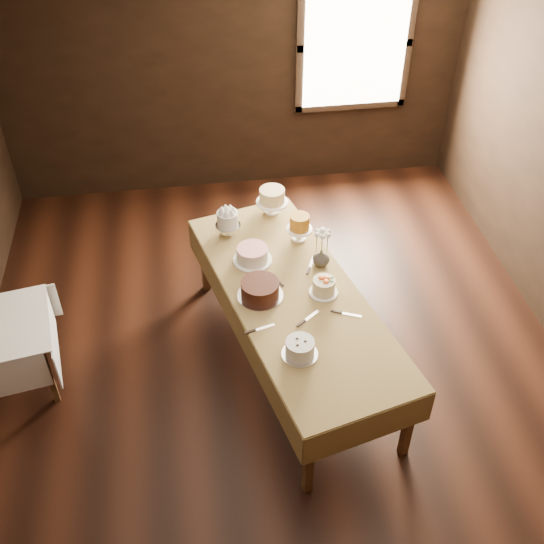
{
  "coord_description": "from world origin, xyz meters",
  "views": [
    {
      "loc": [
        -0.57,
        -3.59,
        4.25
      ],
      "look_at": [
        0.0,
        0.2,
        0.95
      ],
      "focal_mm": 42.8,
      "sensor_mm": 36.0,
      "label": 1
    }
  ],
  "objects_px": {
    "cake_server_e": "(265,327)",
    "cake_server_a": "(312,315)",
    "cake_lattice": "(252,255)",
    "cake_flowers": "(324,287)",
    "cake_meringue": "(228,224)",
    "cake_chocolate": "(260,290)",
    "cake_server_b": "(352,315)",
    "flower_vase": "(321,258)",
    "cake_swirl": "(300,349)",
    "cake_speckled": "(272,202)",
    "cake_caramel": "(299,229)",
    "display_table": "(294,299)",
    "cake_server_c": "(271,275)",
    "cake_server_d": "(312,262)"
  },
  "relations": [
    {
      "from": "cake_server_e",
      "to": "cake_server_a",
      "type": "bearing_deg",
      "value": -4.06
    },
    {
      "from": "cake_lattice",
      "to": "cake_flowers",
      "type": "xyz_separation_m",
      "value": [
        0.5,
        -0.48,
        0.01
      ]
    },
    {
      "from": "cake_meringue",
      "to": "cake_chocolate",
      "type": "bearing_deg",
      "value": -78.78
    },
    {
      "from": "cake_server_b",
      "to": "flower_vase",
      "type": "bearing_deg",
      "value": 123.95
    },
    {
      "from": "cake_chocolate",
      "to": "cake_swirl",
      "type": "height_order",
      "value": "cake_chocolate"
    },
    {
      "from": "cake_speckled",
      "to": "cake_server_b",
      "type": "height_order",
      "value": "cake_speckled"
    },
    {
      "from": "cake_swirl",
      "to": "cake_server_b",
      "type": "distance_m",
      "value": 0.58
    },
    {
      "from": "cake_caramel",
      "to": "flower_vase",
      "type": "bearing_deg",
      "value": -72.41
    },
    {
      "from": "cake_meringue",
      "to": "cake_lattice",
      "type": "height_order",
      "value": "cake_meringue"
    },
    {
      "from": "cake_chocolate",
      "to": "display_table",
      "type": "bearing_deg",
      "value": -3.2
    },
    {
      "from": "cake_caramel",
      "to": "flower_vase",
      "type": "xyz_separation_m",
      "value": [
        0.12,
        -0.37,
        -0.04
      ]
    },
    {
      "from": "cake_speckled",
      "to": "cake_server_a",
      "type": "distance_m",
      "value": 1.4
    },
    {
      "from": "cake_server_b",
      "to": "flower_vase",
      "type": "distance_m",
      "value": 0.64
    },
    {
      "from": "cake_server_c",
      "to": "flower_vase",
      "type": "distance_m",
      "value": 0.44
    },
    {
      "from": "cake_flowers",
      "to": "flower_vase",
      "type": "height_order",
      "value": "flower_vase"
    },
    {
      "from": "cake_chocolate",
      "to": "cake_server_a",
      "type": "bearing_deg",
      "value": -37.56
    },
    {
      "from": "cake_server_c",
      "to": "flower_vase",
      "type": "relative_size",
      "value": 1.61
    },
    {
      "from": "cake_chocolate",
      "to": "cake_server_b",
      "type": "xyz_separation_m",
      "value": [
        0.66,
        -0.31,
        -0.06
      ]
    },
    {
      "from": "cake_lattice",
      "to": "cake_flowers",
      "type": "bearing_deg",
      "value": -43.73
    },
    {
      "from": "cake_server_e",
      "to": "cake_chocolate",
      "type": "bearing_deg",
      "value": 73.46
    },
    {
      "from": "cake_flowers",
      "to": "cake_server_b",
      "type": "relative_size",
      "value": 0.96
    },
    {
      "from": "cake_flowers",
      "to": "cake_server_b",
      "type": "distance_m",
      "value": 0.33
    },
    {
      "from": "cake_speckled",
      "to": "flower_vase",
      "type": "distance_m",
      "value": 0.86
    },
    {
      "from": "cake_speckled",
      "to": "cake_chocolate",
      "type": "relative_size",
      "value": 0.69
    },
    {
      "from": "cake_speckled",
      "to": "cake_swirl",
      "type": "bearing_deg",
      "value": -92.13
    },
    {
      "from": "cake_swirl",
      "to": "cake_flowers",
      "type": "bearing_deg",
      "value": 63.78
    },
    {
      "from": "cake_swirl",
      "to": "flower_vase",
      "type": "relative_size",
      "value": 1.8
    },
    {
      "from": "cake_meringue",
      "to": "flower_vase",
      "type": "distance_m",
      "value": 0.9
    },
    {
      "from": "cake_meringue",
      "to": "cake_server_d",
      "type": "bearing_deg",
      "value": -37.4
    },
    {
      "from": "cake_swirl",
      "to": "flower_vase",
      "type": "xyz_separation_m",
      "value": [
        0.35,
        0.96,
        0.01
      ]
    },
    {
      "from": "flower_vase",
      "to": "cake_flowers",
      "type": "bearing_deg",
      "value": -98.23
    },
    {
      "from": "cake_speckled",
      "to": "cake_server_b",
      "type": "xyz_separation_m",
      "value": [
        0.4,
        -1.43,
        -0.11
      ]
    },
    {
      "from": "cake_server_c",
      "to": "cake_server_e",
      "type": "xyz_separation_m",
      "value": [
        -0.13,
        -0.58,
        0.0
      ]
    },
    {
      "from": "cake_lattice",
      "to": "cake_chocolate",
      "type": "height_order",
      "value": "cake_chocolate"
    },
    {
      "from": "cake_server_a",
      "to": "cake_caramel",
      "type": "bearing_deg",
      "value": 48.2
    },
    {
      "from": "display_table",
      "to": "cake_speckled",
      "type": "xyz_separation_m",
      "value": [
        -0.01,
        1.13,
        0.17
      ]
    },
    {
      "from": "display_table",
      "to": "flower_vase",
      "type": "xyz_separation_m",
      "value": [
        0.28,
        0.32,
        0.13
      ]
    },
    {
      "from": "cake_caramel",
      "to": "cake_chocolate",
      "type": "xyz_separation_m",
      "value": [
        -0.43,
        -0.67,
        -0.04
      ]
    },
    {
      "from": "cake_flowers",
      "to": "cake_server_a",
      "type": "bearing_deg",
      "value": -120.43
    },
    {
      "from": "cake_server_d",
      "to": "flower_vase",
      "type": "height_order",
      "value": "flower_vase"
    },
    {
      "from": "cake_flowers",
      "to": "cake_server_a",
      "type": "xyz_separation_m",
      "value": [
        -0.14,
        -0.24,
        -0.06
      ]
    },
    {
      "from": "cake_server_b",
      "to": "cake_speckled",
      "type": "bearing_deg",
      "value": 129.27
    },
    {
      "from": "cake_server_b",
      "to": "cake_server_a",
      "type": "bearing_deg",
      "value": -163.56
    },
    {
      "from": "cake_server_a",
      "to": "cake_server_e",
      "type": "distance_m",
      "value": 0.38
    },
    {
      "from": "cake_speckled",
      "to": "cake_server_c",
      "type": "relative_size",
      "value": 1.22
    },
    {
      "from": "cake_meringue",
      "to": "cake_server_e",
      "type": "xyz_separation_m",
      "value": [
        0.16,
        -1.19,
        -0.1
      ]
    },
    {
      "from": "cake_caramel",
      "to": "cake_swirl",
      "type": "relative_size",
      "value": 0.98
    },
    {
      "from": "cake_flowers",
      "to": "flower_vase",
      "type": "xyz_separation_m",
      "value": [
        0.05,
        0.35,
        0.01
      ]
    },
    {
      "from": "cake_speckled",
      "to": "cake_caramel",
      "type": "relative_size",
      "value": 1.12
    },
    {
      "from": "cake_server_c",
      "to": "cake_meringue",
      "type": "bearing_deg",
      "value": -2.62
    }
  ]
}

